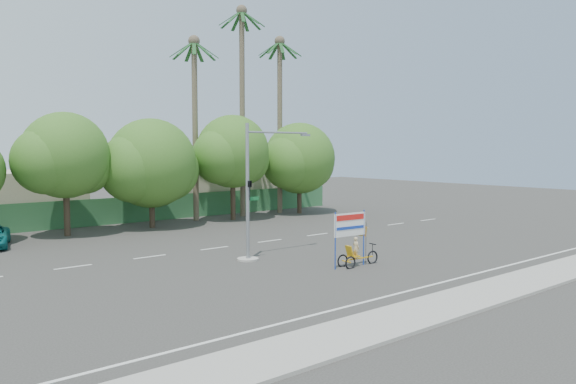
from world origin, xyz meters
TOP-DOWN VIEW (x-y plane):
  - ground at (0.00, 0.00)m, footprint 120.00×120.00m
  - sidewalk_near at (0.00, -7.50)m, footprint 50.00×2.40m
  - fence at (0.00, 21.50)m, footprint 38.00×0.08m
  - building_right at (8.00, 26.00)m, footprint 14.00×8.00m
  - tree_left at (-7.05, 18.00)m, footprint 6.66×5.60m
  - tree_center at (-1.05, 18.00)m, footprint 7.62×6.40m
  - tree_right at (5.95, 18.00)m, footprint 6.90×5.80m
  - tree_far_right at (12.95, 18.00)m, footprint 7.38×6.20m
  - palm_tall at (8.00, 19.50)m, footprint 3.73×3.79m
  - palm_mid at (12.00, 19.50)m, footprint 3.73×3.79m
  - palm_short at (3.50, 19.50)m, footprint 3.73×3.79m
  - traffic_signal at (-2.20, 3.98)m, footprint 4.72×1.10m
  - trike_billboard at (0.57, -0.53)m, footprint 2.82×0.69m

SIDE VIEW (x-z plane):
  - ground at x=0.00m, z-range 0.00..0.00m
  - sidewalk_near at x=0.00m, z-range 0.00..0.12m
  - fence at x=0.00m, z-range 0.00..2.00m
  - trike_billboard at x=0.57m, z-range -0.27..2.50m
  - building_right at x=8.00m, z-range 0.00..3.60m
  - traffic_signal at x=-2.20m, z-range -0.58..6.42m
  - tree_center at x=-1.05m, z-range 0.54..8.39m
  - tree_far_right at x=12.95m, z-range 0.68..8.61m
  - tree_left at x=-7.05m, z-range 1.02..9.09m
  - tree_right at x=5.95m, z-range 1.06..9.42m
  - palm_short at x=3.50m, z-range 1.64..16.09m
  - palm_mid at x=12.00m, z-range 1.67..17.12m
  - palm_tall at x=8.00m, z-range 1.74..19.19m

